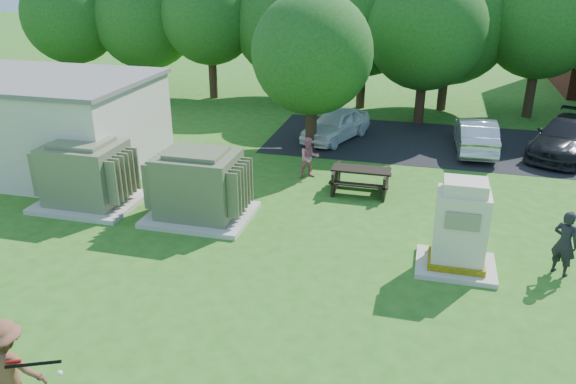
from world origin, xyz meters
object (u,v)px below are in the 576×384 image
(generator_cabinet, at_px, (460,231))
(car_white, at_px, (336,124))
(car_silver_a, at_px, (475,135))
(picnic_table, at_px, (361,177))
(batter, at_px, (8,368))
(person_at_picnic, at_px, (309,158))
(transformer_left, at_px, (86,175))
(transformer_right, at_px, (199,187))
(car_dark, at_px, (567,137))
(person_by_generator, at_px, (565,243))

(generator_cabinet, bearing_deg, car_white, 115.93)
(generator_cabinet, relative_size, car_silver_a, 0.58)
(picnic_table, relative_size, batter, 1.05)
(person_at_picnic, relative_size, car_silver_a, 0.36)
(car_white, bearing_deg, batter, -77.38)
(transformer_left, bearing_deg, batter, -65.17)
(batter, distance_m, person_at_picnic, 12.15)
(transformer_right, bearing_deg, generator_cabinet, -9.18)
(generator_cabinet, bearing_deg, car_dark, 67.06)
(batter, relative_size, car_dark, 0.37)
(person_by_generator, height_order, person_at_picnic, person_by_generator)
(car_dark, bearing_deg, car_white, -154.92)
(person_by_generator, bearing_deg, picnic_table, 2.65)
(car_silver_a, bearing_deg, car_dark, -175.88)
(batter, height_order, person_at_picnic, batter)
(car_dark, bearing_deg, transformer_right, -119.08)
(generator_cabinet, relative_size, person_at_picnic, 1.62)
(car_white, xyz_separation_m, car_silver_a, (5.58, -0.14, 0.02))
(person_by_generator, bearing_deg, transformer_right, 33.98)
(generator_cabinet, xyz_separation_m, picnic_table, (-2.95, 4.29, -0.52))
(person_at_picnic, height_order, car_silver_a, person_at_picnic)
(transformer_left, xyz_separation_m, batter, (3.68, -7.95, -0.08))
(generator_cabinet, height_order, picnic_table, generator_cabinet)
(picnic_table, bearing_deg, person_at_picnic, 156.25)
(transformer_right, distance_m, person_at_picnic, 4.64)
(transformer_left, xyz_separation_m, car_silver_a, (11.81, 8.42, -0.31))
(transformer_right, bearing_deg, batter, -90.16)
(person_by_generator, height_order, car_white, person_by_generator)
(transformer_left, xyz_separation_m, transformer_right, (3.70, 0.00, 0.00))
(person_at_picnic, height_order, car_dark, person_at_picnic)
(person_by_generator, bearing_deg, batter, 75.03)
(picnic_table, height_order, batter, batter)
(person_by_generator, bearing_deg, car_silver_a, -41.48)
(transformer_right, relative_size, generator_cabinet, 1.29)
(transformer_left, xyz_separation_m, picnic_table, (8.01, 3.12, -0.47))
(batter, relative_size, car_silver_a, 0.45)
(person_by_generator, bearing_deg, generator_cabinet, 47.31)
(transformer_right, bearing_deg, car_white, 73.55)
(transformer_right, distance_m, person_by_generator, 9.73)
(transformer_left, distance_m, batter, 8.76)
(picnic_table, xyz_separation_m, car_dark, (7.18, 5.70, 0.21))
(generator_cabinet, height_order, person_by_generator, generator_cabinet)
(picnic_table, height_order, car_silver_a, car_silver_a)
(person_at_picnic, bearing_deg, car_dark, 0.49)
(batter, distance_m, car_white, 16.70)
(car_silver_a, bearing_deg, picnic_table, 51.74)
(generator_cabinet, bearing_deg, car_silver_a, 84.95)
(transformer_right, bearing_deg, person_at_picnic, 58.82)
(person_by_generator, distance_m, car_silver_a, 9.36)
(transformer_left, relative_size, person_by_generator, 1.81)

